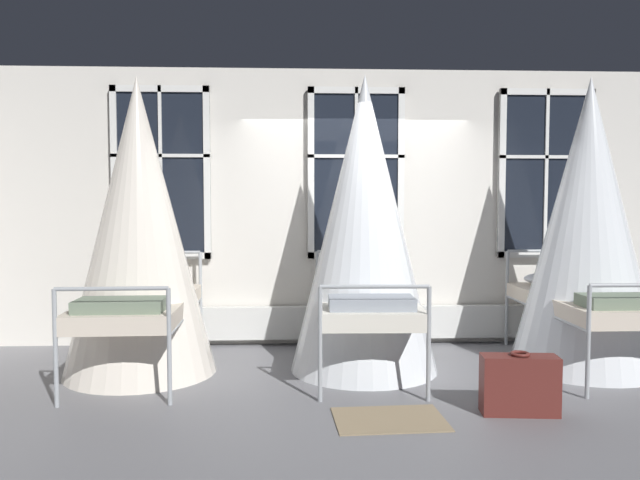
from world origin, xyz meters
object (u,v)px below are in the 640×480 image
at_px(cot_third, 587,228).
at_px(cot_first, 139,231).
at_px(cot_second, 364,228).
at_px(suitcase_dark, 519,385).

bearing_deg(cot_third, cot_first, 90.45).
xyz_separation_m(cot_first, cot_third, (4.21, 0.01, 0.02)).
relative_size(cot_first, cot_third, 0.99).
xyz_separation_m(cot_second, suitcase_dark, (1.02, -1.28, -1.12)).
relative_size(cot_third, suitcase_dark, 4.78).
relative_size(cot_second, cot_third, 1.00).
height_order(cot_first, suitcase_dark, cot_first).
bearing_deg(cot_first, cot_third, -91.06).
xyz_separation_m(cot_second, cot_third, (2.13, -0.01, -0.00)).
xyz_separation_m(cot_third, suitcase_dark, (-1.11, -1.27, -1.12)).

